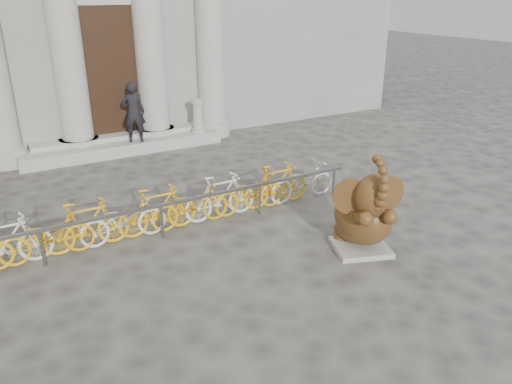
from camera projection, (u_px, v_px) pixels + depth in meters
ground at (295, 312)px, 7.72m from camera, size 80.00×80.00×0.00m
entrance_steps at (123, 146)px, 15.21m from camera, size 6.00×1.20×0.36m
elephant_statue at (364, 216)px, 9.25m from camera, size 1.36×1.61×2.03m
bike_rack at (157, 210)px, 10.05m from camera, size 8.96×0.53×1.00m
pedestrian at (134, 112)px, 14.66m from camera, size 0.76×0.61×1.80m
balustrade_post at (198, 117)px, 15.79m from camera, size 0.43×0.43×1.06m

